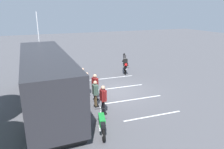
{
  "coord_description": "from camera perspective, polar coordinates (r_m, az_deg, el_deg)",
  "views": [
    {
      "loc": [
        -13.1,
        5.48,
        5.68
      ],
      "look_at": [
        0.63,
        0.04,
        1.1
      ],
      "focal_mm": 33.84,
      "sensor_mm": 36.0,
      "label": 1
    }
  ],
  "objects": [
    {
      "name": "parked_motorcycle_silver",
      "position": [
        10.29,
        -2.72,
        -13.11
      ],
      "size": [
        2.02,
        0.73,
        0.99
      ],
      "color": "black",
      "rests_on": "ground_plane"
    },
    {
      "name": "bay_line_b",
      "position": [
        14.03,
        5.72,
        -6.74
      ],
      "size": [
        0.26,
        4.09,
        0.01
      ],
      "color": "white",
      "rests_on": "ground_plane"
    },
    {
      "name": "bay_line_d",
      "position": [
        18.14,
        -1.21,
        -1.01
      ],
      "size": [
        0.28,
        4.6,
        0.01
      ],
      "color": "white",
      "rests_on": "ground_plane"
    },
    {
      "name": "spectator_far_left",
      "position": [
        11.7,
        -2.4,
        -6.24
      ],
      "size": [
        0.57,
        0.32,
        1.73
      ],
      "color": "black",
      "rests_on": "ground_plane"
    },
    {
      "name": "ground_plane",
      "position": [
        15.29,
        1.03,
        -4.57
      ],
      "size": [
        80.0,
        80.0,
        0.0
      ],
      "primitive_type": "plane",
      "color": "#4C4C51"
    },
    {
      "name": "spectator_centre",
      "position": [
        13.56,
        -4.59,
        -2.78
      ],
      "size": [
        0.57,
        0.39,
        1.77
      ],
      "color": "black",
      "rests_on": "ground_plane"
    },
    {
      "name": "tour_bus",
      "position": [
        13.08,
        -17.36,
        -1.55
      ],
      "size": [
        9.96,
        2.66,
        3.25
      ],
      "color": "#26262B",
      "rests_on": "ground_plane"
    },
    {
      "name": "spectator_right",
      "position": [
        14.31,
        -6.78,
        -2.06
      ],
      "size": [
        0.58,
        0.34,
        1.66
      ],
      "color": "#473823",
      "rests_on": "ground_plane"
    },
    {
      "name": "spectator_far_right",
      "position": [
        15.33,
        -7.86,
        -0.74
      ],
      "size": [
        0.58,
        0.34,
        1.68
      ],
      "color": "#473823",
      "rests_on": "ground_plane"
    },
    {
      "name": "stunt_motorcycle",
      "position": [
        19.11,
        3.55,
        3.19
      ],
      "size": [
        1.83,
        0.87,
        1.9
      ],
      "color": "black",
      "rests_on": "ground_plane"
    },
    {
      "name": "spectator_left",
      "position": [
        12.64,
        -4.51,
        -4.63
      ],
      "size": [
        0.57,
        0.32,
        1.67
      ],
      "color": "#473823",
      "rests_on": "ground_plane"
    },
    {
      "name": "bay_line_a",
      "position": [
        12.16,
        10.98,
        -10.94
      ],
      "size": [
        0.24,
        3.52,
        0.01
      ],
      "color": "white",
      "rests_on": "ground_plane"
    },
    {
      "name": "bay_line_c",
      "position": [
        16.04,
        1.8,
        -3.51
      ],
      "size": [
        0.25,
        3.95,
        0.01
      ],
      "color": "white",
      "rests_on": "ground_plane"
    },
    {
      "name": "flagpole",
      "position": [
        19.56,
        -19.0,
        7.56
      ],
      "size": [
        0.78,
        0.36,
        5.51
      ],
      "color": "silver",
      "rests_on": "ground_plane"
    }
  ]
}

